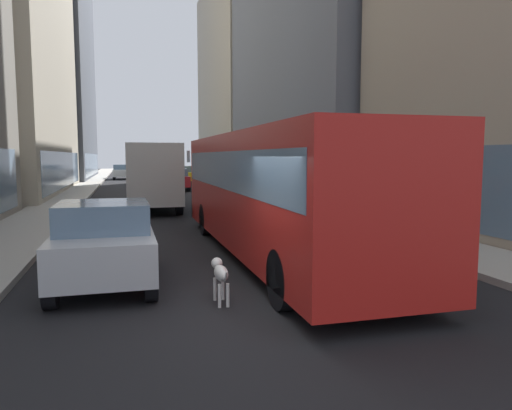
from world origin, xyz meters
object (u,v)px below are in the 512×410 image
car_black_suv (161,173)px  dalmatian_dog (220,273)px  car_silver_sedan (105,242)px  transit_bus (273,185)px  car_blue_hatchback (248,195)px  box_truck (151,174)px  car_red_coupe (176,179)px  pedestrian_in_coat (405,210)px  pedestrian_with_handbag (416,208)px  car_white_van (122,172)px  car_yellow_taxi (183,174)px

car_black_suv → dalmatian_dog: car_black_suv is taller
car_silver_sedan → dalmatian_dog: (1.95, -1.89, -0.31)m
transit_bus → car_blue_hatchback: 8.97m
box_truck → dalmatian_dog: box_truck is taller
car_red_coupe → car_silver_sedan: 25.98m
car_blue_hatchback → pedestrian_in_coat: bearing=-74.5°
car_red_coupe → car_silver_sedan: size_ratio=1.01×
pedestrian_with_handbag → car_red_coupe: bearing=100.8°
car_blue_hatchback → car_silver_sedan: bearing=-118.3°
dalmatian_dog → pedestrian_with_handbag: size_ratio=0.57×
car_silver_sedan → car_white_van: size_ratio=0.87×
car_red_coupe → transit_bus: bearing=-90.0°
car_red_coupe → box_truck: 12.69m
transit_bus → car_black_suv: bearing=90.0°
car_blue_hatchback → dalmatian_dog: size_ratio=4.72×
car_silver_sedan → transit_bus: bearing=22.3°
car_black_suv → pedestrian_in_coat: pedestrian_in_coat is taller
car_black_suv → car_blue_hatchback: 30.66m
car_blue_hatchback → box_truck: box_truck is taller
transit_bus → dalmatian_dog: (-2.05, -3.53, -1.26)m
transit_bus → car_red_coupe: bearing=90.0°
car_blue_hatchback → pedestrian_with_handbag: pedestrian_with_handbag is taller
transit_bus → box_truck: bearing=101.7°
car_blue_hatchback → car_white_van: 34.99m
pedestrian_in_coat → car_yellow_taxi: bearing=94.1°
car_silver_sedan → car_blue_hatchback: (5.60, 10.41, 0.00)m
car_white_van → car_blue_hatchback: bearing=-80.8°
car_silver_sedan → pedestrian_with_handbag: bearing=14.2°
car_red_coupe → car_white_van: size_ratio=0.88×
box_truck → car_white_van: bearing=92.9°
car_yellow_taxi → car_silver_sedan: bearing=-99.1°
transit_bus → box_truck: 11.84m
pedestrian_in_coat → transit_bus: bearing=-176.0°
car_red_coupe → dalmatian_dog: car_red_coupe is taller
pedestrian_with_handbag → car_white_van: bearing=101.2°
car_red_coupe → box_truck: bearing=-100.9°
car_yellow_taxi → box_truck: bearing=-100.5°
transit_bus → dalmatian_dog: size_ratio=11.98×
car_white_van → dalmatian_dog: bearing=-87.6°
car_blue_hatchback → pedestrian_in_coat: 8.82m
transit_bus → car_white_van: 43.51m
car_red_coupe → pedestrian_with_handbag: size_ratio=2.34×
pedestrian_with_handbag → transit_bus: bearing=-173.6°
car_blue_hatchback → pedestrian_in_coat: pedestrian_in_coat is taller
car_red_coupe → dalmatian_dog: (-2.05, -27.55, -0.31)m
car_silver_sedan → dalmatian_dog: car_silver_sedan is taller
car_silver_sedan → box_truck: (1.60, 13.23, 0.85)m
car_red_coupe → car_white_van: 19.70m
car_silver_sedan → pedestrian_with_handbag: pedestrian_with_handbag is taller
car_blue_hatchback → pedestrian_with_handbag: bearing=-70.8°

